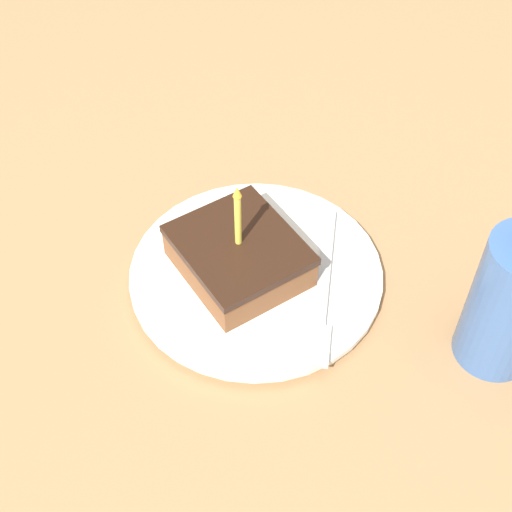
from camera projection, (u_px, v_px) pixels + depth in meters
ground_plane at (288, 296)px, 0.74m from camera, size 2.40×2.40×0.04m
plate at (256, 274)px, 0.72m from camera, size 0.26×0.26×0.02m
cake_slice at (239, 255)px, 0.70m from camera, size 0.11×0.12×0.11m
fork at (322, 293)px, 0.69m from camera, size 0.14×0.16×0.00m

